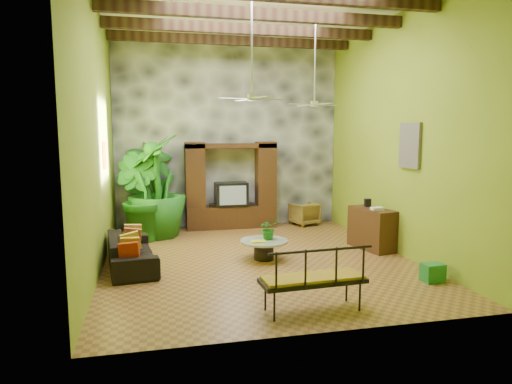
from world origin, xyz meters
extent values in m
plane|color=brown|center=(0.00, 0.00, 0.00)|extent=(7.00, 7.00, 0.00)
cube|color=silver|center=(0.00, 0.00, 5.00)|extent=(6.00, 7.00, 0.02)
cube|color=olive|center=(0.00, 3.50, 2.50)|extent=(6.00, 0.02, 5.00)
cube|color=olive|center=(-3.00, 0.00, 2.50)|extent=(0.02, 7.00, 5.00)
cube|color=olive|center=(3.00, 0.00, 2.50)|extent=(0.02, 7.00, 5.00)
cube|color=#3B3D43|center=(0.00, 3.44, 2.50)|extent=(5.98, 0.10, 4.98)
cube|color=#342310|center=(0.00, 0.00, 4.78)|extent=(5.95, 0.16, 0.22)
cube|color=#342310|center=(0.00, 1.30, 4.78)|extent=(5.95, 0.16, 0.22)
cube|color=#342310|center=(0.00, 2.60, 4.78)|extent=(5.95, 0.16, 0.22)
cube|color=#331E0E|center=(0.00, 3.14, 0.30)|extent=(2.40, 0.50, 0.60)
cube|color=#331E0E|center=(-0.95, 3.14, 1.30)|extent=(0.50, 0.48, 2.00)
cube|color=#331E0E|center=(0.95, 3.14, 1.30)|extent=(0.50, 0.48, 2.00)
cube|color=#331E0E|center=(0.00, 3.14, 2.20)|extent=(2.40, 0.48, 0.12)
cube|color=black|center=(0.00, 3.12, 0.92)|extent=(0.85, 0.52, 0.62)
cube|color=#8C99A8|center=(0.00, 2.85, 0.92)|extent=(0.70, 0.02, 0.50)
cylinder|color=silver|center=(-0.20, -0.40, 4.10)|extent=(0.04, 0.04, 1.80)
cylinder|color=silver|center=(-0.20, -0.40, 3.20)|extent=(0.18, 0.18, 0.12)
cube|color=silver|center=(0.15, -0.31, 3.18)|extent=(0.58, 0.26, 0.01)
cube|color=silver|center=(-0.29, -0.05, 3.18)|extent=(0.26, 0.58, 0.01)
cube|color=silver|center=(-0.55, -0.49, 3.18)|extent=(0.58, 0.26, 0.01)
cube|color=silver|center=(-0.11, -0.75, 3.18)|extent=(0.26, 0.58, 0.01)
cylinder|color=silver|center=(1.60, 1.20, 4.10)|extent=(0.04, 0.04, 1.80)
cylinder|color=silver|center=(1.60, 1.20, 3.20)|extent=(0.18, 0.18, 0.12)
cube|color=silver|center=(1.95, 1.29, 3.18)|extent=(0.58, 0.26, 0.01)
cube|color=silver|center=(1.51, 1.55, 3.18)|extent=(0.26, 0.58, 0.01)
cube|color=silver|center=(1.25, 1.11, 3.18)|extent=(0.58, 0.26, 0.01)
cube|color=silver|center=(1.69, 0.85, 3.18)|extent=(0.26, 0.58, 0.01)
cube|color=gold|center=(-2.96, 1.00, 2.10)|extent=(0.06, 0.32, 0.55)
cube|color=#274D91|center=(2.96, -0.60, 2.30)|extent=(0.06, 0.70, 0.90)
imported|color=black|center=(-2.47, 0.01, 0.30)|extent=(1.05, 2.17, 0.61)
imported|color=olive|center=(2.05, 3.08, 0.31)|extent=(0.84, 0.86, 0.62)
imported|color=#1E651A|center=(-2.04, 3.14, 1.20)|extent=(1.50, 1.30, 2.40)
imported|color=#196019|center=(-2.37, 2.22, 1.05)|extent=(1.48, 1.47, 2.11)
imported|color=#1D641A|center=(-1.95, 2.50, 1.26)|extent=(1.52, 1.52, 2.51)
cylinder|color=black|center=(0.12, -0.04, 0.18)|extent=(0.40, 0.40, 0.36)
cylinder|color=#B3BFBA|center=(0.12, -0.04, 0.38)|extent=(0.95, 0.95, 0.04)
imported|color=#185E1A|center=(0.24, 0.04, 0.62)|extent=(0.42, 0.37, 0.44)
cube|color=yellow|center=(-0.03, -0.18, 0.41)|extent=(0.28, 0.20, 0.03)
cube|color=black|center=(0.18, -2.78, 0.45)|extent=(1.56, 0.60, 0.06)
cube|color=#A87F1E|center=(0.18, -2.78, 0.49)|extent=(1.48, 0.55, 0.06)
cube|color=black|center=(0.18, -3.05, 0.72)|extent=(1.53, 0.13, 0.54)
cube|color=#3A2312|center=(2.65, 0.26, 0.45)|extent=(0.72, 1.21, 0.90)
cube|color=#207935|center=(2.65, -2.01, 0.16)|extent=(0.37, 0.29, 0.31)
camera|label=1|loc=(-2.02, -8.76, 2.59)|focal=32.00mm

